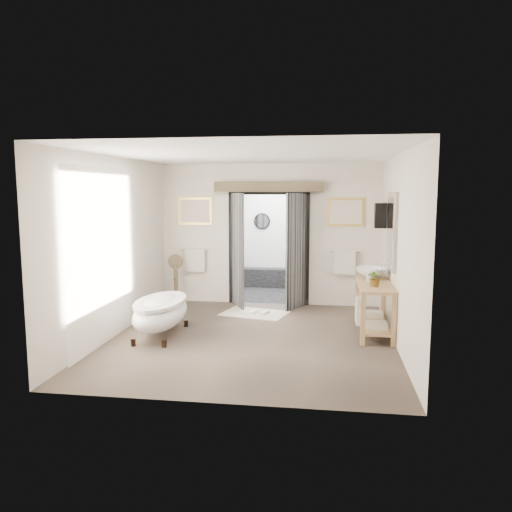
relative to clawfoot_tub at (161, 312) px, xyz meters
name	(u,v)px	position (x,y,z in m)	size (l,w,h in m)	color
ground_plane	(251,338)	(1.46, 0.07, -0.40)	(5.00, 5.00, 0.00)	brown
room_shell	(247,223)	(1.43, -0.03, 1.46)	(4.52, 5.02, 2.91)	beige
shower_room	(276,252)	(1.46, 4.07, 0.51)	(2.22, 2.01, 2.51)	black
back_wall_dressing	(268,230)	(1.46, 2.39, 1.17)	(3.82, 0.77, 2.52)	black
clawfoot_tub	(161,312)	(0.00, 0.00, 0.00)	(0.74, 1.66, 0.81)	black
vanity	(373,303)	(3.42, 0.65, 0.11)	(0.57, 1.60, 0.85)	tan
pedestal_mirror	(176,283)	(-0.42, 2.18, 0.06)	(0.31, 0.20, 1.06)	brown
rug	(255,313)	(1.31, 1.66, -0.39)	(1.20, 0.80, 0.01)	beige
slippers	(259,312)	(1.39, 1.61, -0.36)	(0.40, 0.26, 0.05)	silver
basin	(371,273)	(3.41, 0.99, 0.55)	(0.55, 0.55, 0.19)	white
plant	(375,278)	(3.41, 0.29, 0.60)	(0.26, 0.23, 0.29)	gray
soap_bottle_a	(369,276)	(3.34, 0.65, 0.56)	(0.09, 0.09, 0.20)	gray
soap_bottle_b	(368,271)	(3.39, 1.33, 0.53)	(0.12, 0.12, 0.15)	gray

